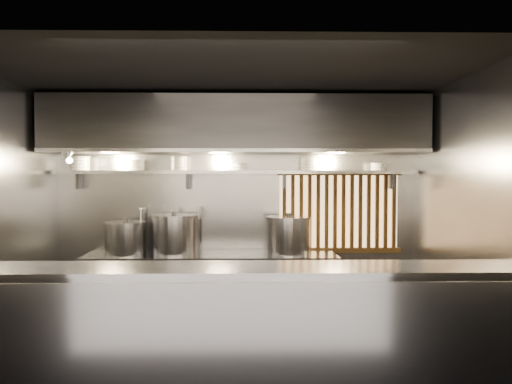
{
  "coord_description": "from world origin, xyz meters",
  "views": [
    {
      "loc": [
        0.12,
        -4.83,
        1.85
      ],
      "look_at": [
        0.23,
        0.55,
        1.66
      ],
      "focal_mm": 35.0,
      "sensor_mm": 36.0,
      "label": 1
    }
  ],
  "objects_px": {
    "heat_lamp": "(68,155)",
    "stock_pot_mid": "(174,234)",
    "stock_pot_right": "(289,235)",
    "pendant_bulb": "(228,165)",
    "stock_pot_left": "(126,238)"
  },
  "relations": [
    {
      "from": "stock_pot_mid",
      "to": "stock_pot_right",
      "type": "distance_m",
      "value": 1.38
    },
    {
      "from": "stock_pot_mid",
      "to": "pendant_bulb",
      "type": "bearing_deg",
      "value": 3.86
    },
    {
      "from": "pendant_bulb",
      "to": "stock_pot_right",
      "type": "distance_m",
      "value": 1.11
    },
    {
      "from": "pendant_bulb",
      "to": "stock_pot_mid",
      "type": "xyz_separation_m",
      "value": [
        -0.65,
        -0.04,
        -0.83
      ]
    },
    {
      "from": "heat_lamp",
      "to": "stock_pot_mid",
      "type": "xyz_separation_m",
      "value": [
        1.15,
        0.31,
        -0.93
      ]
    },
    {
      "from": "pendant_bulb",
      "to": "stock_pot_right",
      "type": "height_order",
      "value": "pendant_bulb"
    },
    {
      "from": "heat_lamp",
      "to": "stock_pot_right",
      "type": "xyz_separation_m",
      "value": [
        2.53,
        0.27,
        -0.94
      ]
    },
    {
      "from": "heat_lamp",
      "to": "stock_pot_right",
      "type": "bearing_deg",
      "value": 6.08
    },
    {
      "from": "stock_pot_mid",
      "to": "stock_pot_right",
      "type": "xyz_separation_m",
      "value": [
        1.38,
        -0.04,
        -0.01
      ]
    },
    {
      "from": "stock_pot_mid",
      "to": "stock_pot_left",
      "type": "bearing_deg",
      "value": -172.6
    },
    {
      "from": "pendant_bulb",
      "to": "stock_pot_mid",
      "type": "height_order",
      "value": "pendant_bulb"
    },
    {
      "from": "pendant_bulb",
      "to": "stock_pot_left",
      "type": "relative_size",
      "value": 0.28
    },
    {
      "from": "stock_pot_left",
      "to": "stock_pot_right",
      "type": "xyz_separation_m",
      "value": [
        1.94,
        0.04,
        0.03
      ]
    },
    {
      "from": "stock_pot_mid",
      "to": "stock_pot_right",
      "type": "height_order",
      "value": "stock_pot_mid"
    },
    {
      "from": "heat_lamp",
      "to": "stock_pot_mid",
      "type": "bearing_deg",
      "value": 14.89
    }
  ]
}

